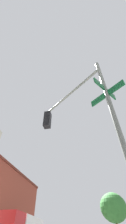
# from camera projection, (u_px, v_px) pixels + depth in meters

# --- Properties ---
(traffic_signal_near) EXTENTS (2.39, 3.00, 5.87)m
(traffic_signal_near) POSITION_uv_depth(u_px,v_px,m) (74.00, 117.00, 4.74)
(traffic_signal_near) COLOR slate
(traffic_signal_near) RESTS_ON ground_plane
(street_tree) EXTENTS (2.82, 2.82, 5.18)m
(street_tree) POSITION_uv_depth(u_px,v_px,m) (113.00, 207.00, 15.21)
(street_tree) COLOR #4C331E
(street_tree) RESTS_ON ground_plane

